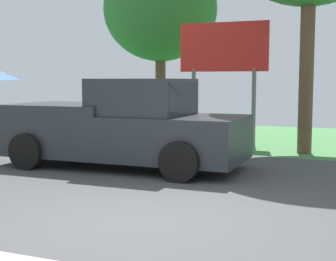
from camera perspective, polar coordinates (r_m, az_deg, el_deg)
name	(u,v)px	position (r m, az deg, el deg)	size (l,w,h in m)	color
ground_plane	(204,181)	(9.30, 4.24, -5.90)	(40.00, 22.00, 0.20)	#424244
pickup_truck	(123,127)	(10.41, -5.26, 0.47)	(5.20, 2.28, 1.88)	#23282D
roadside_billboard	(223,56)	(14.26, 6.50, 8.66)	(2.60, 0.12, 3.50)	slate
tree_center_back	(160,10)	(17.40, -0.90, 13.91)	(3.93, 3.93, 6.08)	brown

